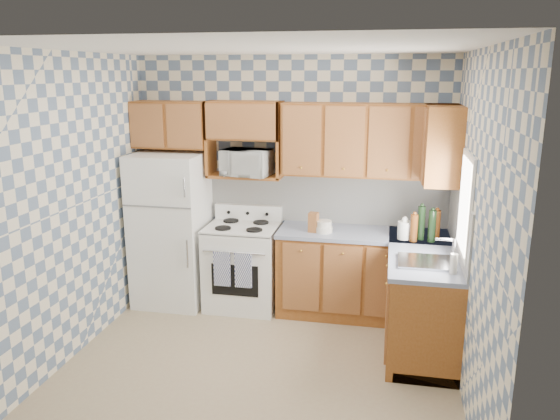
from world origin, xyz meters
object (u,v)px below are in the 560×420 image
object	(u,v)px
refrigerator	(171,229)
microwave	(247,163)
stove_body	(243,267)
electric_kettle	(405,230)

from	to	relation	value
refrigerator	microwave	bearing A→B (deg)	8.49
stove_body	microwave	world-z (taller)	microwave
microwave	electric_kettle	xyz separation A→B (m)	(1.66, -0.24, -0.58)
microwave	electric_kettle	size ratio (longest dim) A/B	2.89
refrigerator	microwave	size ratio (longest dim) A/B	3.33
stove_body	electric_kettle	bearing A→B (deg)	-4.71
refrigerator	electric_kettle	xyz separation A→B (m)	(2.50, -0.11, 0.17)
refrigerator	microwave	distance (m)	1.13
refrigerator	stove_body	size ratio (longest dim) A/B	1.87
stove_body	microwave	xyz separation A→B (m)	(0.03, 0.10, 1.14)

